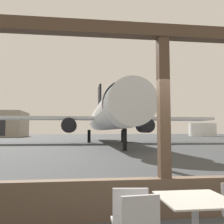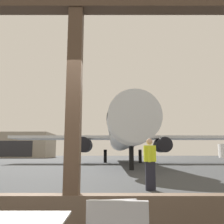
{
  "view_description": "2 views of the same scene",
  "coord_description": "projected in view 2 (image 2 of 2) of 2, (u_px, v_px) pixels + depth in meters",
  "views": [
    {
      "loc": [
        -1.52,
        -4.42,
        1.54
      ],
      "look_at": [
        0.86,
        14.64,
        3.06
      ],
      "focal_mm": 39.66,
      "sensor_mm": 36.0,
      "label": 1
    },
    {
      "loc": [
        0.53,
        -3.28,
        1.22
      ],
      "look_at": [
        0.47,
        12.99,
        4.02
      ],
      "focal_mm": 38.95,
      "sensor_mm": 36.0,
      "label": 2
    }
  ],
  "objects": [
    {
      "name": "ground_plane",
      "position": [
        110.0,
        161.0,
        42.45
      ],
      "size": [
        220.0,
        220.0,
        0.0
      ],
      "primitive_type": "plane",
      "color": "#383A3D"
    },
    {
      "name": "window_frame",
      "position": [
        73.0,
        153.0,
        3.24
      ],
      "size": [
        8.55,
        0.24,
        3.55
      ],
      "color": "brown",
      "rests_on": "ground"
    },
    {
      "name": "airplane",
      "position": [
        124.0,
        135.0,
        31.69
      ],
      "size": [
        29.42,
        33.57,
        10.48
      ],
      "color": "silver",
      "rests_on": "ground"
    },
    {
      "name": "ground_crew_worker",
      "position": [
        151.0,
        163.0,
        8.3
      ],
      "size": [
        0.4,
        0.56,
        1.74
      ],
      "color": "black",
      "rests_on": "ground"
    },
    {
      "name": "distant_hangar",
      "position": [
        12.0,
        145.0,
        76.49
      ],
      "size": [
        25.15,
        13.12,
        7.58
      ],
      "color": "#9E9384",
      "rests_on": "ground"
    }
  ]
}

